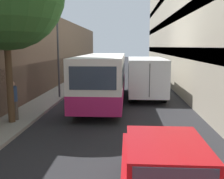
% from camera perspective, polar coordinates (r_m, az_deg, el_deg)
% --- Properties ---
extents(ground_plane, '(150.00, 150.00, 0.00)m').
position_cam_1_polar(ground_plane, '(15.26, 1.09, -3.58)').
color(ground_plane, '#232326').
extents(sidewalk_left, '(1.70, 60.00, 0.14)m').
position_cam_1_polar(sidewalk_left, '(16.05, -15.02, -3.00)').
color(sidewalk_left, gray).
rests_on(sidewalk_left, ground_plane).
extents(building_left_shopfront, '(2.40, 60.00, 5.93)m').
position_cam_1_polar(building_left_shopfront, '(16.44, -21.90, 6.17)').
color(building_left_shopfront, brown).
rests_on(building_left_shopfront, ground_plane).
extents(car_hatchback, '(1.90, 4.05, 1.41)m').
position_cam_1_polar(car_hatchback, '(5.97, 11.62, -17.56)').
color(car_hatchback, '#9E0F14').
rests_on(car_hatchback, ground_plane).
extents(bus, '(2.48, 9.85, 2.90)m').
position_cam_1_polar(bus, '(15.91, -1.88, 2.61)').
color(bus, silver).
rests_on(bus, ground_plane).
extents(box_truck, '(2.34, 8.09, 2.64)m').
position_cam_1_polar(box_truck, '(18.76, 7.20, 3.34)').
color(box_truck, silver).
rests_on(box_truck, ground_plane).
extents(panel_van, '(1.94, 4.57, 1.80)m').
position_cam_1_polar(panel_van, '(28.28, -2.05, 4.46)').
color(panel_van, '#BCBCC1').
rests_on(panel_van, ground_plane).
extents(pedestrian, '(0.41, 0.39, 1.75)m').
position_cam_1_polar(pedestrian, '(12.52, -20.74, -1.98)').
color(pedestrian, brown).
rests_on(pedestrian, sidewalk_left).
extents(street_lamp, '(0.36, 0.80, 6.67)m').
position_cam_1_polar(street_lamp, '(17.29, -11.85, 13.68)').
color(street_lamp, '#38383D').
rests_on(street_lamp, sidewalk_left).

